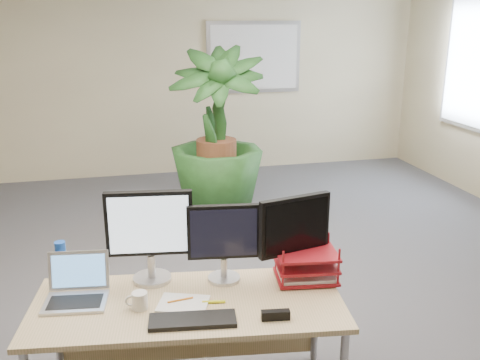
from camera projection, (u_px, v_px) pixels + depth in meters
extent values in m
plane|color=#48484D|center=(231.00, 329.00, 3.72)|extent=(8.00, 8.00, 0.00)
cube|color=#C0AF88|center=(165.00, 74.00, 7.04)|extent=(7.00, 0.04, 2.70)
cube|color=#B6B7BB|center=(254.00, 57.00, 7.22)|extent=(1.30, 0.03, 0.95)
cube|color=silver|center=(254.00, 57.00, 7.20)|extent=(1.20, 0.01, 0.85)
cube|color=#B6B7BB|center=(480.00, 64.00, 6.17)|extent=(0.03, 1.30, 1.55)
cube|color=white|center=(479.00, 64.00, 6.17)|extent=(0.01, 1.20, 1.45)
cube|color=tan|center=(188.00, 304.00, 2.84)|extent=(1.73, 0.91, 0.03)
cube|color=tan|center=(189.00, 324.00, 3.24)|extent=(1.54, 0.23, 0.48)
cylinder|color=#B8B7BC|center=(57.00, 333.00, 3.14)|extent=(0.04, 0.04, 0.60)
cylinder|color=#B8B7BC|center=(315.00, 318.00, 3.29)|extent=(0.04, 0.04, 0.60)
imported|color=#183A15|center=(216.00, 156.00, 5.34)|extent=(1.05, 1.05, 1.50)
cylinder|color=#B8B7BC|center=(152.00, 278.00, 3.07)|extent=(0.22, 0.22, 0.02)
cylinder|color=#B8B7BC|center=(152.00, 266.00, 3.05)|extent=(0.04, 0.04, 0.13)
cube|color=black|center=(149.00, 223.00, 2.97)|extent=(0.48, 0.11, 0.37)
cube|color=silver|center=(149.00, 225.00, 2.94)|extent=(0.44, 0.06, 0.33)
cylinder|color=#B8B7BC|center=(224.00, 278.00, 3.08)|extent=(0.19, 0.19, 0.02)
cylinder|color=#B8B7BC|center=(224.00, 268.00, 3.06)|extent=(0.04, 0.04, 0.11)
cube|color=black|center=(224.00, 232.00, 2.99)|extent=(0.41, 0.09, 0.32)
cube|color=black|center=(224.00, 233.00, 2.97)|extent=(0.37, 0.05, 0.28)
cylinder|color=#B8B7BC|center=(293.00, 275.00, 3.11)|extent=(0.20, 0.20, 0.02)
cylinder|color=#B8B7BC|center=(293.00, 264.00, 3.09)|extent=(0.04, 0.04, 0.12)
cube|color=black|center=(295.00, 225.00, 3.02)|extent=(0.44, 0.13, 0.34)
cube|color=black|center=(297.00, 227.00, 3.00)|extent=(0.39, 0.09, 0.30)
cube|color=#B9B9BE|center=(76.00, 302.00, 2.81)|extent=(0.35, 0.27, 0.02)
cube|color=black|center=(75.00, 302.00, 2.80)|extent=(0.29, 0.18, 0.00)
cube|color=#B9B9BE|center=(79.00, 270.00, 2.91)|extent=(0.33, 0.10, 0.21)
cube|color=#61A7F9|center=(79.00, 271.00, 2.91)|extent=(0.29, 0.08, 0.17)
cube|color=black|center=(193.00, 320.00, 2.64)|extent=(0.45, 0.20, 0.02)
cylinder|color=white|center=(140.00, 301.00, 2.76)|extent=(0.08, 0.08, 0.09)
torus|color=white|center=(131.00, 302.00, 2.75)|extent=(0.06, 0.02, 0.06)
cube|color=white|center=(183.00, 304.00, 2.81)|extent=(0.31, 0.27, 0.01)
cylinder|color=orange|center=(180.00, 300.00, 2.83)|extent=(0.14, 0.03, 0.01)
cylinder|color=yellow|center=(214.00, 302.00, 2.82)|extent=(0.12, 0.04, 0.02)
cylinder|color=silver|center=(62.00, 267.00, 3.01)|extent=(0.06, 0.06, 0.20)
cylinder|color=blue|center=(60.00, 246.00, 2.97)|extent=(0.06, 0.06, 0.05)
cylinder|color=blue|center=(62.00, 266.00, 3.00)|extent=(0.07, 0.07, 0.06)
cube|color=maroon|center=(306.00, 276.00, 3.08)|extent=(0.37, 0.30, 0.02)
cube|color=maroon|center=(306.00, 265.00, 3.06)|extent=(0.37, 0.30, 0.02)
cube|color=maroon|center=(307.00, 253.00, 3.04)|extent=(0.37, 0.30, 0.02)
cube|color=white|center=(306.00, 274.00, 3.08)|extent=(0.34, 0.27, 0.02)
cube|color=black|center=(276.00, 315.00, 2.67)|extent=(0.15, 0.06, 0.05)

